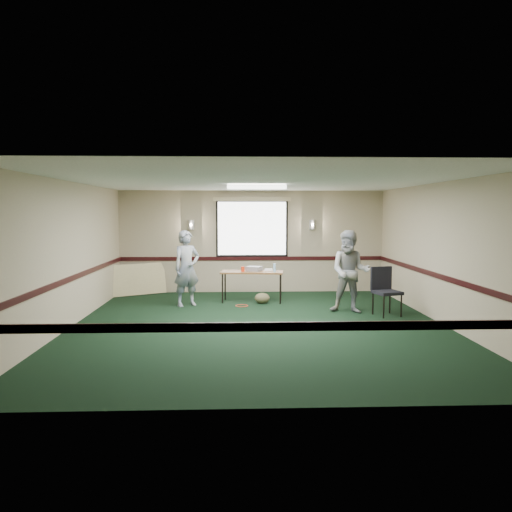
{
  "coord_description": "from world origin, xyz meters",
  "views": [
    {
      "loc": [
        -0.42,
        -9.24,
        2.12
      ],
      "look_at": [
        0.0,
        1.3,
        1.2
      ],
      "focal_mm": 35.0,
      "sensor_mm": 36.0,
      "label": 1
    }
  ],
  "objects_px": {
    "folding_table": "(252,274)",
    "projector": "(254,269)",
    "person_right": "(350,272)",
    "conference_chair": "(385,287)",
    "person_left": "(187,268)"
  },
  "relations": [
    {
      "from": "projector",
      "to": "person_left",
      "type": "bearing_deg",
      "value": -136.95
    },
    {
      "from": "projector",
      "to": "conference_chair",
      "type": "distance_m",
      "value": 3.13
    },
    {
      "from": "folding_table",
      "to": "person_right",
      "type": "xyz_separation_m",
      "value": [
        2.04,
        -1.34,
        0.19
      ]
    },
    {
      "from": "projector",
      "to": "person_left",
      "type": "height_order",
      "value": "person_left"
    },
    {
      "from": "folding_table",
      "to": "conference_chair",
      "type": "distance_m",
      "value": 3.14
    },
    {
      "from": "conference_chair",
      "to": "folding_table",
      "type": "bearing_deg",
      "value": 133.27
    },
    {
      "from": "folding_table",
      "to": "person_right",
      "type": "distance_m",
      "value": 2.44
    },
    {
      "from": "folding_table",
      "to": "conference_chair",
      "type": "relative_size",
      "value": 1.53
    },
    {
      "from": "folding_table",
      "to": "projector",
      "type": "height_order",
      "value": "projector"
    },
    {
      "from": "folding_table",
      "to": "person_right",
      "type": "height_order",
      "value": "person_right"
    },
    {
      "from": "person_right",
      "to": "person_left",
      "type": "bearing_deg",
      "value": -177.36
    },
    {
      "from": "person_right",
      "to": "folding_table",
      "type": "bearing_deg",
      "value": 163.61
    },
    {
      "from": "folding_table",
      "to": "projector",
      "type": "bearing_deg",
      "value": 49.0
    },
    {
      "from": "folding_table",
      "to": "conference_chair",
      "type": "xyz_separation_m",
      "value": [
        2.7,
        -1.61,
        -0.1
      ]
    },
    {
      "from": "conference_chair",
      "to": "person_right",
      "type": "height_order",
      "value": "person_right"
    }
  ]
}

